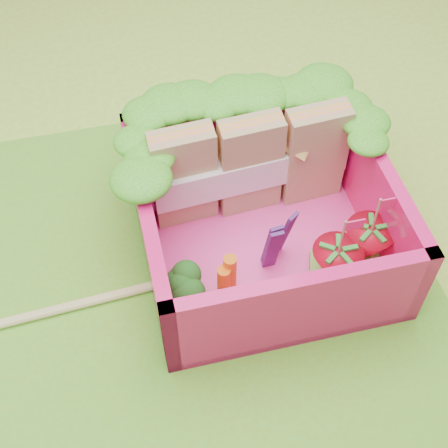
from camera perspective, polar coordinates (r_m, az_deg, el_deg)
name	(u,v)px	position (r m, az deg, el deg)	size (l,w,h in m)	color
ground	(190,277)	(3.44, -3.12, -4.88)	(14.00, 14.00, 0.00)	#9CC236
placemat	(190,276)	(3.43, -3.13, -4.74)	(2.60, 2.60, 0.03)	#6DAD27
bento_floor	(261,242)	(3.51, 3.44, -1.65)	(1.30, 1.30, 0.05)	#FF41A1
bento_box	(264,214)	(3.32, 3.64, 0.95)	(1.30, 1.30, 0.55)	#E61360
lettuce_ruffle	(243,109)	(3.39, 1.75, 10.50)	(1.43, 0.77, 0.11)	#208C19
sandwich_stack	(251,165)	(3.45, 2.48, 5.39)	(1.12, 0.25, 0.61)	tan
broccoli	(187,281)	(3.13, -3.41, -5.23)	(0.32, 0.32, 0.25)	#6EA24E
carrot_sticks	(227,279)	(3.18, 0.29, -5.03)	(0.11, 0.10, 0.28)	orange
purple_wedges	(276,243)	(3.25, 4.82, -1.73)	(0.16, 0.12, 0.38)	#4F1A5C
strawberry_left	(335,266)	(3.26, 10.12, -3.78)	(0.26, 0.26, 0.50)	red
strawberry_right	(367,244)	(3.38, 12.97, -1.84)	(0.26, 0.26, 0.50)	red
snap_peas	(340,268)	(3.40, 10.60, -3.93)	(0.53, 0.33, 0.05)	#5A9E31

